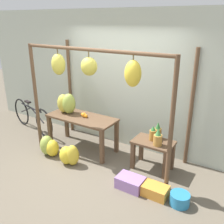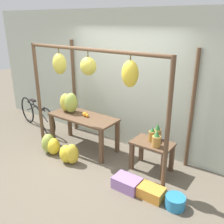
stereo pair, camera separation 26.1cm
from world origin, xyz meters
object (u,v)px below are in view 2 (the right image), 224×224
(banana_pile_ground_left, at_px, (51,145))
(fruit_crate_white, at_px, (127,183))
(banana_pile_ground_right, at_px, (69,154))
(orange_pile, at_px, (85,114))
(blue_bucket, at_px, (175,202))
(pineapple_cluster, at_px, (156,136))
(fruit_crate_purple, at_px, (151,192))
(banana_pile_on_table, at_px, (69,103))
(parked_bicycle, at_px, (37,115))

(banana_pile_ground_left, distance_m, fruit_crate_white, 1.89)
(banana_pile_ground_left, bearing_deg, banana_pile_ground_right, -5.17)
(orange_pile, xyz_separation_m, blue_bucket, (2.24, -0.60, -0.68))
(pineapple_cluster, relative_size, banana_pile_ground_right, 0.86)
(banana_pile_ground_right, relative_size, fruit_crate_purple, 1.21)
(pineapple_cluster, height_order, banana_pile_ground_left, pineapple_cluster)
(banana_pile_on_table, bearing_deg, fruit_crate_purple, -14.73)
(parked_bicycle, bearing_deg, banana_pile_ground_left, -27.86)
(banana_pile_on_table, bearing_deg, pineapple_cluster, 2.81)
(banana_pile_on_table, xyz_separation_m, blue_bucket, (2.70, -0.60, -0.84))
(orange_pile, height_order, fruit_crate_white, orange_pile)
(banana_pile_ground_left, height_order, banana_pile_ground_right, banana_pile_ground_right)
(banana_pile_on_table, bearing_deg, fruit_crate_white, -18.78)
(banana_pile_ground_left, height_order, fruit_crate_purple, banana_pile_ground_left)
(parked_bicycle, height_order, fruit_crate_purple, parked_bicycle)
(pineapple_cluster, distance_m, banana_pile_ground_right, 1.67)
(fruit_crate_white, relative_size, blue_bucket, 1.49)
(orange_pile, xyz_separation_m, banana_pile_ground_right, (0.11, -0.63, -0.58))
(banana_pile_on_table, relative_size, pineapple_cluster, 1.11)
(orange_pile, bearing_deg, blue_bucket, -15.06)
(orange_pile, xyz_separation_m, fruit_crate_white, (1.43, -0.65, -0.67))
(banana_pile_on_table, relative_size, blue_bucket, 1.55)
(pineapple_cluster, bearing_deg, fruit_crate_white, -98.23)
(orange_pile, height_order, banana_pile_ground_left, orange_pile)
(pineapple_cluster, bearing_deg, fruit_crate_purple, -65.93)
(banana_pile_ground_right, xyz_separation_m, fruit_crate_white, (1.32, -0.01, -0.09))
(pineapple_cluster, xyz_separation_m, banana_pile_ground_left, (-2.00, -0.68, -0.50))
(orange_pile, bearing_deg, banana_pile_ground_left, -128.22)
(pineapple_cluster, relative_size, blue_bucket, 1.39)
(fruit_crate_white, bearing_deg, banana_pile_on_table, 161.22)
(orange_pile, relative_size, pineapple_cluster, 0.45)
(pineapple_cluster, relative_size, fruit_crate_purple, 1.04)
(banana_pile_ground_right, bearing_deg, fruit_crate_purple, 0.73)
(banana_pile_ground_right, relative_size, parked_bicycle, 0.27)
(orange_pile, bearing_deg, fruit_crate_purple, -18.26)
(orange_pile, height_order, banana_pile_ground_right, orange_pile)
(fruit_crate_white, height_order, parked_bicycle, parked_bicycle)
(banana_pile_ground_right, distance_m, fruit_crate_purple, 1.74)
(orange_pile, height_order, pineapple_cluster, pineapple_cluster)
(banana_pile_ground_left, xyz_separation_m, banana_pile_ground_right, (0.57, -0.05, 0.00))
(banana_pile_ground_right, distance_m, fruit_crate_white, 1.32)
(orange_pile, xyz_separation_m, parked_bicycle, (-1.68, 0.06, -0.41))
(pineapple_cluster, bearing_deg, banana_pile_ground_right, -152.94)
(orange_pile, xyz_separation_m, pineapple_cluster, (1.54, 0.09, -0.08))
(banana_pile_ground_left, xyz_separation_m, fruit_crate_purple, (2.31, -0.03, -0.10))
(blue_bucket, xyz_separation_m, parked_bicycle, (-3.92, 0.67, 0.27))
(orange_pile, height_order, parked_bicycle, orange_pile)
(pineapple_cluster, bearing_deg, banana_pile_on_table, -177.19)
(banana_pile_ground_right, bearing_deg, pineapple_cluster, 27.06)
(banana_pile_on_table, bearing_deg, parked_bicycle, 176.84)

